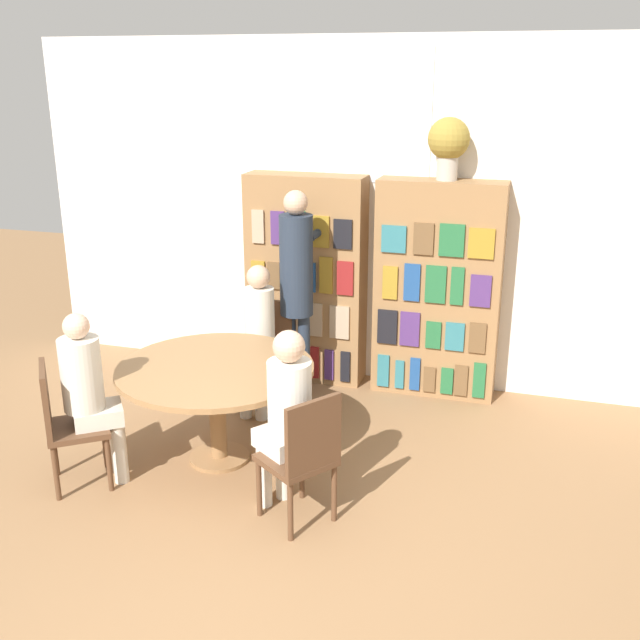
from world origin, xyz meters
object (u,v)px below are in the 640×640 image
chair_left_side (266,348)px  librarian_standing (297,276)px  seated_reader_back (89,388)px  reading_table (216,379)px  bookshelf_left (306,280)px  flower_vase (449,142)px  chair_far_side (303,454)px  chair_near_camera (65,420)px  bookshelf_right (437,291)px  seated_reader_right (286,410)px  seated_reader_left (258,331)px

chair_left_side → librarian_standing: 0.67m
seated_reader_back → librarian_standing: bearing=115.2°
reading_table → seated_reader_back: bearing=-143.1°
bookshelf_left → reading_table: bookshelf_left is taller
reading_table → librarian_standing: bearing=79.8°
flower_vase → chair_far_side: flower_vase is taller
reading_table → chair_left_side: (-0.02, 1.04, -0.14)m
chair_near_camera → librarian_standing: librarian_standing is taller
bookshelf_right → seated_reader_right: 2.27m
seated_reader_right → reading_table: bearing=90.0°
bookshelf_left → reading_table: size_ratio=1.33×
bookshelf_left → seated_reader_back: 2.36m
seated_reader_back → librarian_standing: 1.96m
seated_reader_left → seated_reader_right: size_ratio=0.99×
bookshelf_right → seated_reader_left: size_ratio=1.50×
chair_near_camera → chair_far_side: same height
reading_table → chair_near_camera: bearing=-143.1°
chair_left_side → chair_far_side: same height
chair_left_side → seated_reader_left: bearing=90.0°
flower_vase → seated_reader_left: 2.16m
bookshelf_right → chair_left_side: bearing=-154.0°
reading_table → bookshelf_left: bearing=85.5°
seated_reader_right → seated_reader_left: bearing=63.1°
chair_near_camera → seated_reader_back: seated_reader_back is taller
reading_table → flower_vase: bearing=51.6°
chair_near_camera → librarian_standing: size_ratio=0.49×
seated_reader_left → librarian_standing: librarian_standing is taller
chair_near_camera → flower_vase: bearing=99.9°
reading_table → seated_reader_left: bearing=90.9°
reading_table → seated_reader_right: bearing=-35.1°
flower_vase → seated_reader_right: bearing=-106.2°
seated_reader_back → bookshelf_right: bearing=100.9°
chair_near_camera → seated_reader_back: bearing=90.0°
chair_far_side → seated_reader_right: size_ratio=0.71×
flower_vase → seated_reader_back: 3.33m
bookshelf_right → chair_near_camera: bearing=-132.8°
chair_near_camera → chair_far_side: (1.68, 0.03, 0.00)m
seated_reader_left → seated_reader_back: seated_reader_left is taller
chair_left_side → seated_reader_left: size_ratio=0.71×
chair_near_camera → seated_reader_right: bearing=57.9°
flower_vase → seated_reader_back: flower_vase is taller
reading_table → librarian_standing: librarian_standing is taller
bookshelf_left → flower_vase: flower_vase is taller
chair_far_side → chair_left_side: bearing=63.0°
flower_vase → chair_near_camera: bearing=-133.2°
chair_far_side → librarian_standing: bearing=54.8°
seated_reader_left → librarian_standing: size_ratio=0.69×
chair_left_side → librarian_standing: librarian_standing is taller
chair_far_side → reading_table: bearing=90.0°
bookshelf_left → seated_reader_right: bookshelf_left is taller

